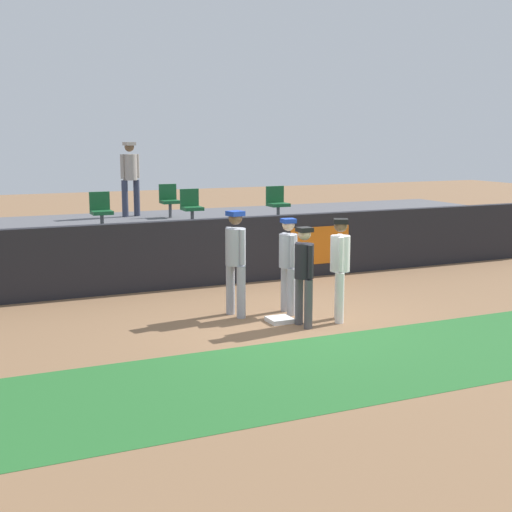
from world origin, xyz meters
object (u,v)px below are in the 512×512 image
at_px(seat_back_center, 169,199).
at_px(spectator_hooded, 130,174).
at_px(player_runner_visitor, 236,256).
at_px(player_fielder_home, 340,262).
at_px(seat_front_center, 191,205).
at_px(seat_front_left, 101,209).
at_px(first_base, 280,320).
at_px(seat_front_right, 277,202).
at_px(player_umpire, 304,270).
at_px(player_coach_visitor, 288,259).

bearing_deg(seat_back_center, spectator_hooded, 143.70).
xyz_separation_m(player_runner_visitor, seat_back_center, (0.61, 5.90, 0.50)).
height_order(player_fielder_home, seat_front_center, seat_front_center).
relative_size(player_fielder_home, seat_front_left, 2.12).
height_order(first_base, seat_front_right, seat_front_right).
xyz_separation_m(player_runner_visitor, seat_front_left, (-1.50, 4.10, 0.50)).
bearing_deg(player_fielder_home, spectator_hooded, -138.53).
bearing_deg(player_umpire, player_fielder_home, 93.72).
distance_m(player_coach_visitor, seat_back_center, 6.14).
bearing_deg(spectator_hooded, seat_back_center, 129.62).
bearing_deg(seat_front_center, seat_front_right, 0.01).
xyz_separation_m(player_runner_visitor, seat_front_center, (0.58, 4.10, 0.50)).
bearing_deg(seat_front_left, spectator_hooded, 62.29).
distance_m(first_base, seat_front_left, 5.44).
bearing_deg(player_coach_visitor, player_fielder_home, 40.77).
distance_m(first_base, seat_front_right, 5.53).
xyz_separation_m(player_fielder_home, player_runner_visitor, (-1.52, 1.02, 0.06)).
height_order(player_coach_visitor, seat_front_left, seat_front_left).
xyz_separation_m(first_base, seat_front_left, (-2.02, 4.81, 1.55)).
relative_size(player_coach_visitor, seat_front_left, 2.05).
height_order(first_base, player_runner_visitor, player_runner_visitor).
distance_m(player_runner_visitor, seat_front_center, 4.17).
xyz_separation_m(player_fielder_home, seat_front_left, (-3.02, 5.12, 0.56)).
xyz_separation_m(player_fielder_home, seat_back_center, (-0.91, 6.92, 0.56)).
xyz_separation_m(first_base, spectator_hooded, (-0.75, 7.22, 2.18)).
bearing_deg(player_runner_visitor, spectator_hooded, 169.86).
bearing_deg(first_base, seat_front_center, 89.33).
bearing_deg(seat_back_center, seat_front_right, -39.57).
relative_size(player_runner_visitor, seat_back_center, 2.24).
bearing_deg(player_umpire, player_runner_visitor, -148.08).
bearing_deg(seat_front_right, player_umpire, -111.11).
distance_m(first_base, seat_front_center, 5.05).
relative_size(player_runner_visitor, seat_front_right, 2.24).
bearing_deg(spectator_hooded, seat_front_center, 94.48).
distance_m(first_base, player_fielder_home, 1.44).
height_order(player_coach_visitor, seat_back_center, seat_back_center).
xyz_separation_m(player_coach_visitor, spectator_hooded, (-1.16, 6.71, 1.22)).
bearing_deg(player_umpire, seat_back_center, 178.23).
height_order(player_runner_visitor, player_umpire, player_runner_visitor).
relative_size(player_coach_visitor, player_umpire, 1.02).
bearing_deg(seat_front_right, player_runner_visitor, -124.18).
bearing_deg(player_runner_visitor, seat_front_right, 133.68).
distance_m(player_coach_visitor, player_umpire, 0.93).
bearing_deg(seat_front_right, seat_front_left, -180.00).
xyz_separation_m(player_umpire, spectator_hooded, (-1.00, 7.62, 1.24)).
relative_size(player_umpire, seat_back_center, 2.00).
bearing_deg(seat_front_right, seat_front_center, -179.99).
bearing_deg(spectator_hooded, player_coach_visitor, 85.75).
xyz_separation_m(first_base, seat_back_center, (0.08, 6.61, 1.55)).
distance_m(first_base, seat_back_center, 6.79).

